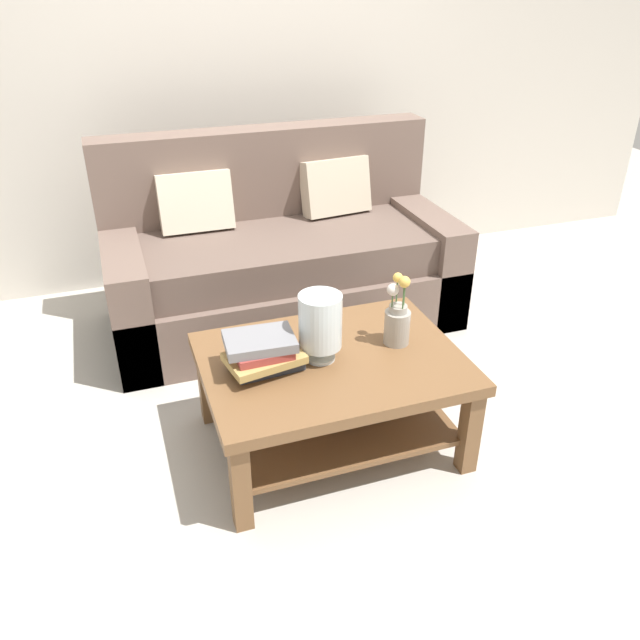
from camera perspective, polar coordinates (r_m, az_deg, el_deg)
ground_plane at (r=3.19m, az=0.16°, el=-6.48°), size 10.00×10.00×0.00m
back_wall at (r=4.22m, az=-7.81°, el=22.00°), size 6.40×0.12×2.70m
couch at (r=3.71m, az=-3.56°, el=5.34°), size 1.94×0.90×1.06m
coffee_table at (r=2.71m, az=1.17°, el=-5.62°), size 1.07×0.79×0.44m
book_stack_main at (r=2.54m, az=-5.12°, el=-2.92°), size 0.33×0.25×0.15m
glass_hurricane_vase at (r=2.54m, az=0.01°, el=-0.25°), size 0.18×0.18×0.29m
flower_pitcher at (r=2.70m, az=6.93°, el=0.08°), size 0.11×0.11×0.33m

